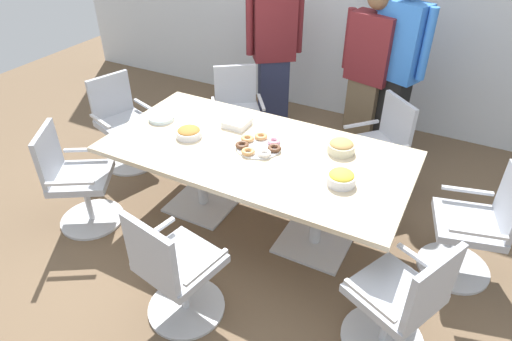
# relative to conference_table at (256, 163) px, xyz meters

# --- Properties ---
(ground_plane) EXTENTS (10.00, 10.00, 0.01)m
(ground_plane) POSITION_rel_conference_table_xyz_m (0.00, 0.00, -0.63)
(ground_plane) COLOR brown
(conference_table) EXTENTS (2.40, 1.20, 0.75)m
(conference_table) POSITION_rel_conference_table_xyz_m (0.00, 0.00, 0.00)
(conference_table) COLOR #CCB793
(conference_table) RESTS_ON ground
(office_chair_0) EXTENTS (0.76, 0.76, 0.91)m
(office_chair_0) POSITION_rel_conference_table_xyz_m (0.75, 0.99, -0.22)
(office_chair_0) COLOR silver
(office_chair_0) RESTS_ON ground
(office_chair_1) EXTENTS (0.75, 0.75, 0.91)m
(office_chair_1) POSITION_rel_conference_table_xyz_m (-0.75, 0.99, -0.22)
(office_chair_1) COLOR silver
(office_chair_1) RESTS_ON ground
(office_chair_2) EXTENTS (0.68, 0.68, 0.91)m
(office_chair_2) POSITION_rel_conference_table_xyz_m (-1.66, 0.25, -0.22)
(office_chair_2) COLOR silver
(office_chair_2) RESTS_ON ground
(office_chair_3) EXTENTS (0.74, 0.74, 0.91)m
(office_chair_3) POSITION_rel_conference_table_xyz_m (-1.34, -0.68, -0.22)
(office_chair_3) COLOR silver
(office_chair_3) RESTS_ON ground
(office_chair_4) EXTENTS (0.63, 0.63, 0.91)m
(office_chair_4) POSITION_rel_conference_table_xyz_m (-0.01, -1.10, -0.22)
(office_chair_4) COLOR silver
(office_chair_4) RESTS_ON ground
(office_chair_5) EXTENTS (0.72, 0.72, 0.91)m
(office_chair_5) POSITION_rel_conference_table_xyz_m (1.34, -0.68, -0.22)
(office_chair_5) COLOR silver
(office_chair_5) RESTS_ON ground
(office_chair_6) EXTENTS (0.66, 0.66, 0.91)m
(office_chair_6) POSITION_rel_conference_table_xyz_m (1.66, 0.25, -0.22)
(office_chair_6) COLOR silver
(office_chair_6) RESTS_ON ground
(person_standing_0) EXTENTS (0.54, 0.44, 1.78)m
(person_standing_0) POSITION_rel_conference_table_xyz_m (-0.63, 1.61, 0.31)
(person_standing_0) COLOR #232842
(person_standing_0) RESTS_ON ground
(person_standing_1) EXTENTS (0.61, 0.32, 1.73)m
(person_standing_1) POSITION_rel_conference_table_xyz_m (0.42, 1.58, 0.28)
(person_standing_1) COLOR brown
(person_standing_1) RESTS_ON ground
(person_standing_2) EXTENTS (0.60, 0.37, 1.89)m
(person_standing_2) POSITION_rel_conference_table_xyz_m (0.68, 1.57, 0.37)
(person_standing_2) COLOR black
(person_standing_2) RESTS_ON ground
(snack_bowl_cookies) EXTENTS (0.21, 0.21, 0.10)m
(snack_bowl_cookies) POSITION_rel_conference_table_xyz_m (0.60, 0.28, 0.18)
(snack_bowl_cookies) COLOR beige
(snack_bowl_cookies) RESTS_ON conference_table
(snack_bowl_chips_yellow) EXTENTS (0.20, 0.20, 0.10)m
(snack_bowl_chips_yellow) POSITION_rel_conference_table_xyz_m (0.74, -0.12, 0.18)
(snack_bowl_chips_yellow) COLOR white
(snack_bowl_chips_yellow) RESTS_ON conference_table
(snack_bowl_pretzels) EXTENTS (0.21, 0.21, 0.08)m
(snack_bowl_pretzels) POSITION_rel_conference_table_xyz_m (-0.58, -0.08, 0.16)
(snack_bowl_pretzels) COLOR white
(snack_bowl_pretzels) RESTS_ON conference_table
(donut_platter) EXTENTS (0.37, 0.36, 0.04)m
(donut_platter) POSITION_rel_conference_table_xyz_m (0.01, 0.03, 0.14)
(donut_platter) COLOR white
(donut_platter) RESTS_ON conference_table
(plate_stack) EXTENTS (0.22, 0.22, 0.04)m
(plate_stack) POSITION_rel_conference_table_xyz_m (-0.97, 0.05, 0.14)
(plate_stack) COLOR white
(plate_stack) RESTS_ON conference_table
(napkin_pile) EXTENTS (0.20, 0.20, 0.06)m
(napkin_pile) POSITION_rel_conference_table_xyz_m (-0.33, 0.27, 0.15)
(napkin_pile) COLOR white
(napkin_pile) RESTS_ON conference_table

